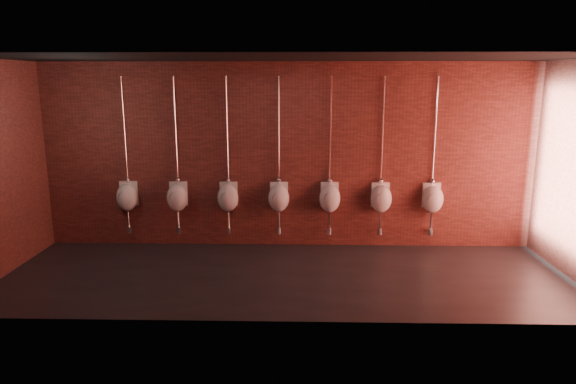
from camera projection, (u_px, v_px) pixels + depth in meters
name	position (u px, v px, depth m)	size (l,w,h in m)	color
ground	(286.00, 276.00, 7.76)	(8.50, 8.50, 0.00)	black
room_shell	(285.00, 143.00, 7.32)	(8.54, 3.04, 3.22)	black
urinal_0	(127.00, 196.00, 8.97)	(0.38, 0.34, 2.72)	white
urinal_1	(177.00, 197.00, 8.95)	(0.38, 0.34, 2.72)	white
urinal_2	(228.00, 197.00, 8.93)	(0.38, 0.34, 2.72)	white
urinal_3	(279.00, 197.00, 8.91)	(0.38, 0.34, 2.72)	white
urinal_4	(330.00, 197.00, 8.88)	(0.38, 0.34, 2.72)	white
urinal_5	(381.00, 198.00, 8.86)	(0.38, 0.34, 2.72)	white
urinal_6	(433.00, 198.00, 8.84)	(0.38, 0.34, 2.72)	white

